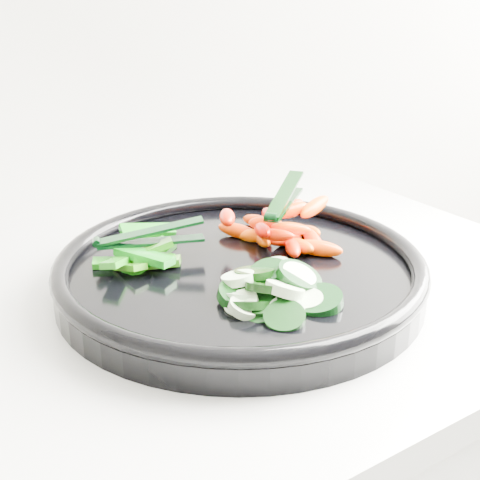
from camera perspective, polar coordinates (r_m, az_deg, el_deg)
veggie_tray at (r=0.68m, az=0.00°, el=-2.70°), size 0.47×0.47×0.04m
cucumber_pile at (r=0.61m, az=2.20°, el=-4.63°), size 0.11×0.12×0.04m
carrot_pile at (r=0.73m, az=3.53°, el=0.92°), size 0.15×0.15×0.05m
pepper_pile at (r=0.69m, az=-8.23°, el=-1.25°), size 0.12×0.11×0.03m
tong_carrot at (r=0.72m, az=3.75°, el=3.44°), size 0.10×0.08×0.02m
tong_pepper at (r=0.69m, az=-7.93°, el=0.26°), size 0.11×0.06×0.02m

